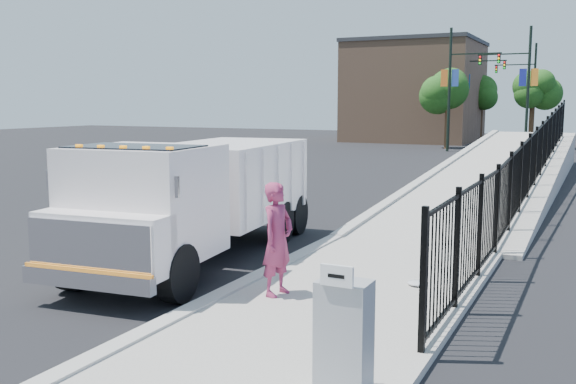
% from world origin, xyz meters
% --- Properties ---
extents(ground, '(120.00, 120.00, 0.00)m').
position_xyz_m(ground, '(0.00, 0.00, 0.00)').
color(ground, black).
rests_on(ground, ground).
extents(sidewalk, '(3.55, 12.00, 0.12)m').
position_xyz_m(sidewalk, '(1.93, -2.00, 0.06)').
color(sidewalk, '#9E998E').
rests_on(sidewalk, ground).
extents(curb, '(0.30, 12.00, 0.16)m').
position_xyz_m(curb, '(0.00, -2.00, 0.08)').
color(curb, '#ADAAA3').
rests_on(curb, ground).
extents(ramp, '(3.95, 24.06, 3.19)m').
position_xyz_m(ramp, '(2.12, 16.00, 0.00)').
color(ramp, '#9E998E').
rests_on(ramp, ground).
extents(iron_fence, '(0.10, 28.00, 1.80)m').
position_xyz_m(iron_fence, '(3.55, 12.00, 0.90)').
color(iron_fence, black).
rests_on(iron_fence, ground).
extents(truck, '(3.11, 7.55, 2.52)m').
position_xyz_m(truck, '(-1.89, 1.04, 1.42)').
color(truck, black).
rests_on(truck, ground).
extents(worker, '(0.53, 0.73, 1.84)m').
position_xyz_m(worker, '(0.83, -0.63, 1.04)').
color(worker, '#962E55').
rests_on(worker, sidewalk).
extents(utility_cabinet, '(0.55, 0.40, 1.25)m').
position_xyz_m(utility_cabinet, '(3.10, -3.53, 0.75)').
color(utility_cabinet, gray).
rests_on(utility_cabinet, sidewalk).
extents(arrow_sign, '(0.35, 0.04, 0.22)m').
position_xyz_m(arrow_sign, '(3.10, -3.75, 1.48)').
color(arrow_sign, white).
rests_on(arrow_sign, utility_cabinet).
extents(debris, '(0.34, 0.34, 0.08)m').
position_xyz_m(debris, '(2.73, 0.88, 0.16)').
color(debris, silver).
rests_on(debris, sidewalk).
extents(light_pole_0, '(3.77, 0.22, 8.00)m').
position_xyz_m(light_pole_0, '(-3.49, 33.13, 4.36)').
color(light_pole_0, black).
rests_on(light_pole_0, ground).
extents(light_pole_1, '(3.78, 0.22, 8.00)m').
position_xyz_m(light_pole_1, '(0.63, 34.31, 4.36)').
color(light_pole_1, black).
rests_on(light_pole_1, ground).
extents(light_pole_2, '(3.77, 0.22, 8.00)m').
position_xyz_m(light_pole_2, '(-4.19, 40.85, 4.36)').
color(light_pole_2, black).
rests_on(light_pole_2, ground).
extents(light_pole_3, '(3.78, 0.22, 8.00)m').
position_xyz_m(light_pole_3, '(-0.20, 47.03, 4.36)').
color(light_pole_3, black).
rests_on(light_pole_3, ground).
extents(tree_0, '(2.87, 2.87, 5.44)m').
position_xyz_m(tree_0, '(-4.39, 35.61, 3.96)').
color(tree_0, '#382314').
rests_on(tree_0, ground).
extents(tree_1, '(2.12, 2.12, 5.06)m').
position_xyz_m(tree_1, '(0.85, 38.51, 3.90)').
color(tree_1, '#382314').
rests_on(tree_1, ground).
extents(tree_2, '(2.56, 2.56, 5.28)m').
position_xyz_m(tree_2, '(-4.06, 47.02, 3.94)').
color(tree_2, '#382314').
rests_on(tree_2, ground).
extents(building, '(10.00, 10.00, 8.00)m').
position_xyz_m(building, '(-9.00, 44.00, 4.00)').
color(building, '#8C664C').
rests_on(building, ground).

